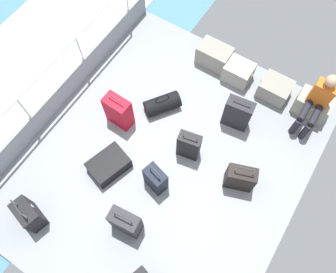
{
  "coord_description": "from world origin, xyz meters",
  "views": [
    {
      "loc": [
        1.11,
        -1.65,
        5.3
      ],
      "look_at": [
        -0.13,
        0.3,
        0.25
      ],
      "focal_mm": 35.76,
      "sensor_mm": 36.0,
      "label": 1
    }
  ],
  "objects": [
    {
      "name": "suitcase_4",
      "position": [
        -1.06,
        0.21,
        0.33
      ],
      "size": [
        0.45,
        0.27,
        0.76
      ],
      "color": "#B70C1E",
      "rests_on": "ground_plane"
    },
    {
      "name": "suitcase_3",
      "position": [
        -1.19,
        -1.91,
        0.25
      ],
      "size": [
        0.49,
        0.35,
        0.74
      ],
      "color": "black",
      "rests_on": "ground_plane"
    },
    {
      "name": "passenger_seated",
      "position": [
        1.68,
        2.0,
        0.58
      ],
      "size": [
        0.34,
        0.66,
        1.1
      ],
      "color": "orange",
      "rests_on": "ground_plane"
    },
    {
      "name": "suitcase_6",
      "position": [
        0.26,
        0.32,
        0.31
      ],
      "size": [
        0.4,
        0.26,
        0.8
      ],
      "color": "black",
      "rests_on": "ground_plane"
    },
    {
      "name": "cargo_crate_0",
      "position": [
        -0.3,
        2.19,
        0.21
      ],
      "size": [
        0.65,
        0.41,
        0.42
      ],
      "color": "gray",
      "rests_on": "ground_plane"
    },
    {
      "name": "suitcase_1",
      "position": [
        0.66,
        1.25,
        0.33
      ],
      "size": [
        0.48,
        0.28,
        0.77
      ],
      "color": "black",
      "rests_on": "ground_plane"
    },
    {
      "name": "cargo_crate_2",
      "position": [
        0.98,
        2.15,
        0.18
      ],
      "size": [
        0.57,
        0.44,
        0.36
      ],
      "color": "gray",
      "rests_on": "ground_plane"
    },
    {
      "name": "gunwale_port",
      "position": [
        -2.17,
        0.0,
        0.23
      ],
      "size": [
        0.06,
        5.2,
        0.45
      ],
      "primitive_type": "cube",
      "color": "gray",
      "rests_on": "ground_plane"
    },
    {
      "name": "railing_port",
      "position": [
        -2.17,
        0.0,
        0.78
      ],
      "size": [
        0.04,
        4.2,
        1.02
      ],
      "color": "silver",
      "rests_on": "ground_plane"
    },
    {
      "name": "suitcase_0",
      "position": [
        1.21,
        0.29,
        0.27
      ],
      "size": [
        0.5,
        0.37,
        0.73
      ],
      "color": "black",
      "rests_on": "ground_plane"
    },
    {
      "name": "suitcase_5",
      "position": [
        0.1,
        -1.23,
        0.3
      ],
      "size": [
        0.47,
        0.28,
        0.75
      ],
      "color": "black",
      "rests_on": "ground_plane"
    },
    {
      "name": "sea_wake",
      "position": [
        -3.6,
        0.0,
        -0.34
      ],
      "size": [
        12.0,
        12.0,
        0.01
      ],
      "color": "teal",
      "rests_on": "ground_plane"
    },
    {
      "name": "cargo_crate_1",
      "position": [
        0.25,
        2.11,
        0.19
      ],
      "size": [
        0.53,
        0.42,
        0.38
      ],
      "color": "gray",
      "rests_on": "ground_plane"
    },
    {
      "name": "suitcase_8",
      "position": [
        0.11,
        -0.43,
        0.27
      ],
      "size": [
        0.4,
        0.31,
        0.71
      ],
      "color": "black",
      "rests_on": "ground_plane"
    },
    {
      "name": "duffel_bag",
      "position": [
        -0.57,
        0.82,
        0.15
      ],
      "size": [
        0.61,
        0.69,
        0.44
      ],
      "color": "black",
      "rests_on": "ground_plane"
    },
    {
      "name": "cargo_crate_3",
      "position": [
        1.68,
        2.19,
        0.2
      ],
      "size": [
        0.62,
        0.39,
        0.4
      ],
      "color": "#9E9989",
      "rests_on": "ground_plane"
    },
    {
      "name": "suitcase_7",
      "position": [
        -0.7,
        -0.61,
        0.13
      ],
      "size": [
        0.62,
        0.74,
        0.26
      ],
      "color": "black",
      "rests_on": "ground_plane"
    },
    {
      "name": "ground_plane",
      "position": [
        0.0,
        0.0,
        -0.03
      ],
      "size": [
        4.4,
        5.2,
        0.06
      ],
      "primitive_type": "cube",
      "color": "gray"
    }
  ]
}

